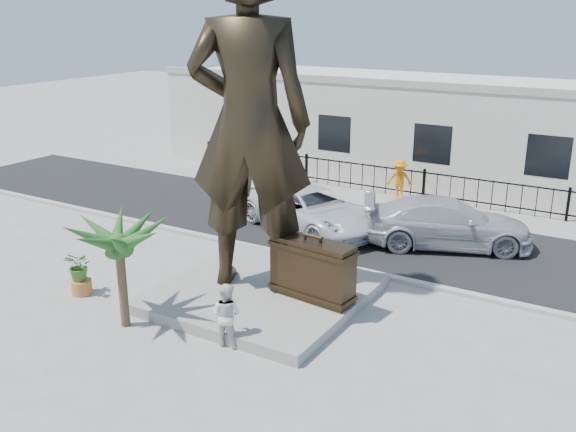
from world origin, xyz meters
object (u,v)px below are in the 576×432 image
(statue, at_px, (249,123))
(car_white, at_px, (311,210))
(tourist, at_px, (226,315))
(suitcase, at_px, (312,270))

(statue, relative_size, car_white, 1.60)
(car_white, bearing_deg, tourist, -144.32)
(suitcase, bearing_deg, car_white, 125.81)
(tourist, height_order, car_white, tourist)
(statue, height_order, suitcase, statue)
(statue, height_order, car_white, statue)
(statue, relative_size, suitcase, 3.93)
(tourist, xyz_separation_m, car_white, (-2.25, 8.10, 0.00))
(statue, bearing_deg, car_white, -100.66)
(tourist, bearing_deg, statue, -73.51)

